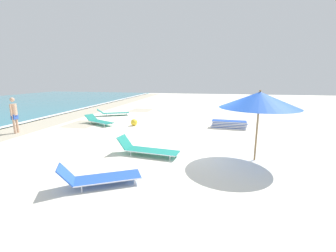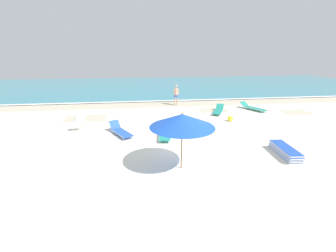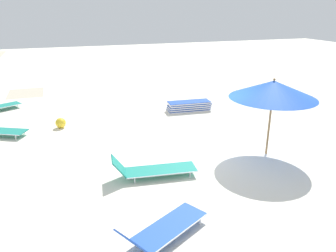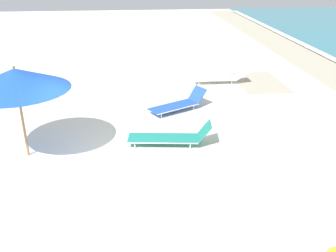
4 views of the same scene
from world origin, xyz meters
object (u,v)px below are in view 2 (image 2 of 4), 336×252
lounger_stack (285,151)px  sun_lounger_under_umbrella (218,110)px  sun_lounger_mid_beach_solo (165,132)px  beachgoer_wading_adult (176,94)px  beach_umbrella (182,121)px  beach_ball (230,119)px  sun_lounger_near_water_right (253,107)px  sun_lounger_near_water_left (121,131)px  sun_lounger_beside_umbrella (78,122)px

lounger_stack → sun_lounger_under_umbrella: (-0.49, 7.43, 0.00)m
lounger_stack → sun_lounger_mid_beach_solo: bearing=152.7°
sun_lounger_under_umbrella → sun_lounger_mid_beach_solo: bearing=-109.4°
beachgoer_wading_adult → beach_umbrella: bearing=72.3°
beach_umbrella → sun_lounger_under_umbrella: size_ratio=1.16×
lounger_stack → beach_ball: 5.30m
beach_umbrella → sun_lounger_near_water_right: beach_umbrella is taller
beach_umbrella → sun_lounger_under_umbrella: 9.25m
beach_umbrella → sun_lounger_mid_beach_solo: (-0.24, 3.67, -1.78)m
sun_lounger_near_water_left → sun_lounger_mid_beach_solo: (2.44, -0.52, -0.00)m
sun_lounger_near_water_right → sun_lounger_mid_beach_solo: (-7.63, -4.82, 0.01)m
sun_lounger_near_water_right → sun_lounger_near_water_left: bearing=175.7°
sun_lounger_beside_umbrella → beach_ball: (9.86, -0.38, -0.02)m
sun_lounger_near_water_left → sun_lounger_near_water_right: (10.07, 4.30, -0.01)m
beachgoer_wading_adult → beach_ball: bearing=109.5°
sun_lounger_mid_beach_solo → beachgoer_wading_adult: (1.81, 7.27, 0.78)m
sun_lounger_near_water_left → sun_lounger_near_water_right: bearing=-5.7°
sun_lounger_beside_umbrella → beach_ball: sun_lounger_beside_umbrella is taller
sun_lounger_beside_umbrella → sun_lounger_near_water_left: (2.77, -2.02, 0.02)m
beach_umbrella → sun_lounger_beside_umbrella: bearing=131.3°
lounger_stack → sun_lounger_near_water_left: 8.35m
sun_lounger_near_water_right → sun_lounger_mid_beach_solo: size_ratio=1.00×
lounger_stack → sun_lounger_beside_umbrella: 11.74m
sun_lounger_near_water_left → beachgoer_wading_adult: beachgoer_wading_adult is taller
beach_umbrella → lounger_stack: bearing=6.4°
sun_lounger_near_water_right → beach_umbrella: bearing=-158.4°
beach_umbrella → sun_lounger_near_water_right: 11.40m
sun_lounger_near_water_right → sun_lounger_mid_beach_solo: 9.03m
sun_lounger_under_umbrella → sun_lounger_mid_beach_solo: (-4.58, -4.31, 0.01)m
sun_lounger_near_water_left → beach_ball: 7.28m
sun_lounger_near_water_right → beach_ball: (-2.98, -2.66, -0.02)m
sun_lounger_beside_umbrella → beach_umbrella: bearing=-48.1°
sun_lounger_under_umbrella → beach_ball: size_ratio=5.73×
lounger_stack → sun_lounger_near_water_right: bearing=76.5°
sun_lounger_near_water_left → beachgoer_wading_adult: 8.01m
sun_lounger_under_umbrella → sun_lounger_near_water_right: bearing=36.9°
sun_lounger_beside_umbrella → sun_lounger_under_umbrella: bearing=10.8°
beach_umbrella → sun_lounger_beside_umbrella: beach_umbrella is taller
sun_lounger_near_water_left → beachgoer_wading_adult: (4.26, 6.75, 0.78)m
lounger_stack → beach_umbrella: bearing=-169.2°
sun_lounger_near_water_right → beachgoer_wading_adult: size_ratio=1.28×
lounger_stack → sun_lounger_near_water_right: size_ratio=0.86×
sun_lounger_near_water_right → sun_lounger_under_umbrella: bearing=162.2°
sun_lounger_mid_beach_solo → beach_ball: (4.65, 2.16, -0.03)m
beach_ball → sun_lounger_near_water_left: bearing=-167.0°
lounger_stack → sun_lounger_near_water_right: (2.56, 7.95, 0.00)m
sun_lounger_mid_beach_solo → beachgoer_wading_adult: size_ratio=1.28×
sun_lounger_beside_umbrella → beach_ball: bearing=-1.6°
beachgoer_wading_adult → sun_lounger_beside_umbrella: bearing=24.4°
sun_lounger_mid_beach_solo → beachgoer_wading_adult: beachgoer_wading_adult is taller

